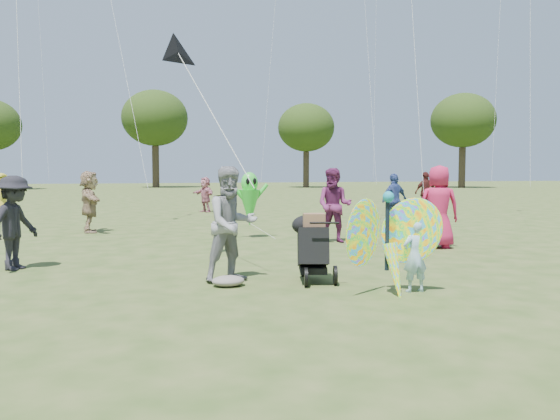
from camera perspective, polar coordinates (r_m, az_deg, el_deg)
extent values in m
plane|color=#51592B|center=(8.00, 4.63, -8.57)|extent=(160.00, 160.00, 0.00)
imported|color=#9AC2DA|center=(8.15, 13.92, -4.71)|extent=(0.39, 0.26, 1.05)
imported|color=gray|center=(8.70, -5.08, -1.46)|extent=(1.04, 0.90, 1.83)
ellipsoid|color=slate|center=(8.42, -5.44, -7.38)|extent=(0.50, 0.41, 0.16)
imported|color=#BF1E4B|center=(12.95, 16.23, 0.33)|extent=(1.08, 0.88, 1.89)
imported|color=black|center=(10.74, -25.98, -1.22)|extent=(1.06, 1.25, 1.68)
imported|color=#314487|center=(17.64, 11.86, 1.01)|extent=(1.07, 0.66, 1.69)
imported|color=#9E7F61|center=(16.58, -19.28, 0.82)|extent=(0.62, 1.67, 1.77)
imported|color=#692352|center=(13.47, 5.69, 0.48)|extent=(1.13, 1.09, 1.84)
imported|color=gold|center=(22.28, -27.05, 1.28)|extent=(0.99, 0.94, 1.70)
imported|color=#4A1A18|center=(23.92, 14.99, 1.79)|extent=(1.03, 0.44, 1.75)
imported|color=#B8697A|center=(23.88, -7.82, 1.62)|extent=(0.98, 1.48, 1.53)
cube|color=black|center=(8.66, 3.44, -3.91)|extent=(0.70, 0.96, 0.71)
cube|color=black|center=(8.71, 3.43, -6.06)|extent=(0.60, 0.78, 0.10)
ellipsoid|color=black|center=(8.85, 2.88, -1.58)|extent=(0.51, 0.45, 0.33)
cylinder|color=black|center=(8.32, 2.73, -7.03)|extent=(0.14, 0.30, 0.30)
cylinder|color=black|center=(8.49, 5.80, -6.81)|extent=(0.14, 0.30, 0.30)
cylinder|color=black|center=(9.15, 2.42, -6.27)|extent=(0.11, 0.22, 0.22)
cylinder|color=black|center=(8.17, 4.65, -1.36)|extent=(0.43, 0.16, 0.03)
cube|color=#8C6244|center=(8.57, 3.57, -1.23)|extent=(0.41, 0.37, 0.26)
ellipsoid|color=#DB4C22|center=(7.70, 8.72, -2.39)|extent=(0.98, 0.71, 1.24)
ellipsoid|color=#DB4C22|center=(8.06, 13.59, -2.17)|extent=(0.98, 0.71, 1.24)
cylinder|color=black|center=(7.90, 11.14, -2.62)|extent=(0.06, 0.06, 1.00)
cone|color=#DB4C22|center=(7.85, 12.00, -6.66)|extent=(0.36, 0.49, 0.93)
sphere|color=teal|center=(7.83, 11.26, 1.36)|extent=(0.16, 0.16, 0.16)
cone|color=black|center=(10.78, -10.64, 15.88)|extent=(0.89, 0.62, 0.81)
cylinder|color=silver|center=(9.72, -6.99, 9.77)|extent=(0.99, 1.93, 2.51)
cone|color=green|center=(14.32, -3.20, 0.23)|extent=(0.56, 0.56, 0.95)
ellipsoid|color=green|center=(14.29, -3.21, 2.83)|extent=(0.44, 0.39, 0.57)
ellipsoid|color=black|center=(14.10, -3.38, 3.02)|extent=(0.10, 0.05, 0.17)
ellipsoid|color=black|center=(14.14, -2.67, 3.02)|extent=(0.10, 0.05, 0.17)
cylinder|color=green|center=(14.23, -4.37, 1.81)|extent=(0.43, 0.10, 0.49)
cylinder|color=green|center=(14.38, -2.04, 1.84)|extent=(0.43, 0.10, 0.49)
cylinder|color=silver|center=(14.26, -1.82, -2.20)|extent=(0.61, 0.41, 0.41)
cylinder|color=silver|center=(16.29, -16.29, 15.65)|extent=(1.13, 3.41, 7.55)
cylinder|color=#3A2D21|center=(62.44, -12.86, 4.42)|extent=(0.77, 0.77, 4.62)
ellipsoid|color=#2B4214|center=(62.72, -12.94, 9.35)|extent=(7.26, 7.26, 6.17)
cylinder|color=#3A2D21|center=(60.95, 2.74, 4.23)|extent=(0.66, 0.67, 3.99)
ellipsoid|color=#2B4214|center=(61.15, 2.76, 8.60)|extent=(6.27, 6.27, 5.33)
cylinder|color=#3A2D21|center=(63.17, 18.48, 4.22)|extent=(0.73, 0.73, 4.41)
ellipsoid|color=#2B4214|center=(63.41, 18.59, 8.87)|extent=(6.93, 6.93, 5.89)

